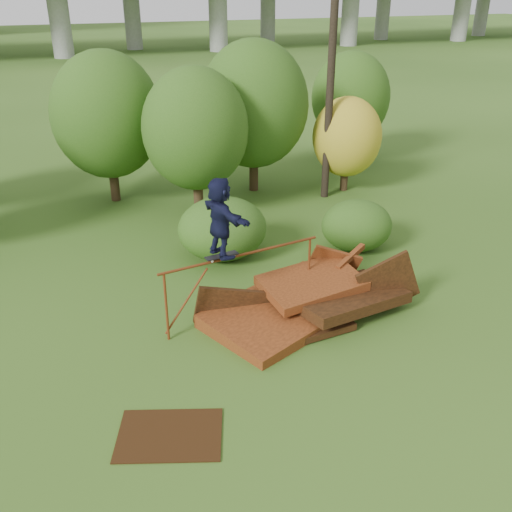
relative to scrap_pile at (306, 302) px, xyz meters
name	(u,v)px	position (x,y,z in m)	size (l,w,h in m)	color
ground	(322,349)	(-0.34, -1.53, -0.34)	(240.00, 240.00, 0.00)	#2D5116
scrap_pile	(306,302)	(0.00, 0.00, 0.00)	(5.74, 3.61, 1.85)	#46200C
grind_rail	(242,269)	(-1.53, 0.41, 1.02)	(4.16, 0.58, 1.76)	#652B0F
skateboard	(222,256)	(-2.05, 0.35, 1.48)	(0.81, 0.31, 0.08)	black
skater	(221,217)	(-2.05, 0.35, 2.43)	(1.73, 0.55, 1.86)	black
flat_plate	(170,435)	(-4.23, -2.89, -0.33)	(1.90, 1.36, 0.03)	black
tree_1	(107,115)	(-2.96, 10.17, 2.87)	(3.95, 3.95, 5.49)	black
tree_2	(195,129)	(-0.42, 7.70, 2.68)	(3.63, 3.63, 5.11)	black
tree_3	(254,105)	(2.36, 9.29, 3.02)	(4.14, 4.14, 5.74)	black
tree_4	(347,137)	(5.67, 7.91, 1.80)	(2.66, 2.66, 3.67)	black
tree_5	(351,98)	(7.91, 11.51, 2.54)	(3.48, 3.48, 4.89)	black
shrub_left	(222,228)	(-0.82, 3.91, 0.58)	(2.66, 2.46, 1.84)	#234813
shrub_right	(357,225)	(3.19, 2.90, 0.44)	(2.20, 2.01, 1.56)	#234813
utility_pole	(331,65)	(4.61, 7.53, 4.54)	(1.40, 0.28, 9.61)	black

